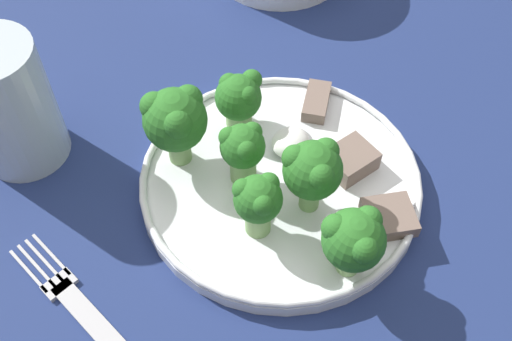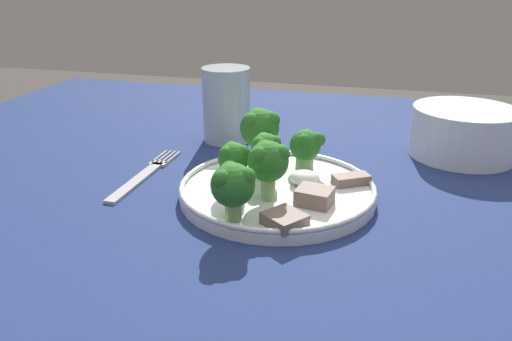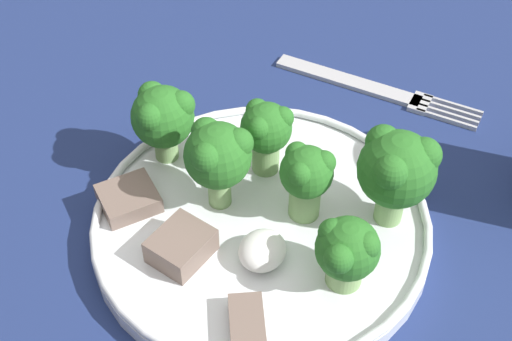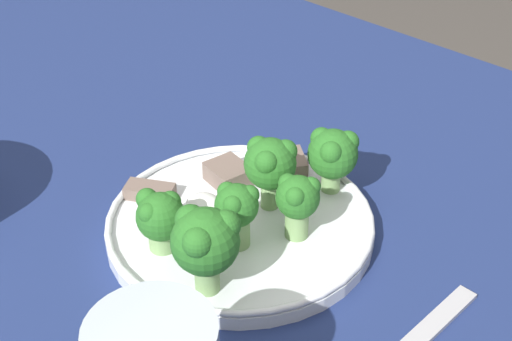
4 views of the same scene
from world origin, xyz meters
The scene contains 12 objects.
table centered at (0.00, 0.00, 0.66)m, with size 1.31×1.00×0.76m.
dinner_plate centered at (-0.02, -0.04, 0.76)m, with size 0.23×0.23×0.02m.
broccoli_floret_near_rim_left centered at (-0.07, -0.06, 0.81)m, with size 0.04×0.04×0.06m.
broccoli_floret_center_left centered at (-0.04, -0.02, 0.80)m, with size 0.04×0.04×0.06m.
broccoli_floret_back_left centered at (-0.05, -0.13, 0.81)m, with size 0.05×0.05×0.06m.
broccoli_floret_front_left centered at (0.00, 0.02, 0.80)m, with size 0.04×0.04×0.05m.
broccoli_floret_center_back centered at (-0.02, -0.08, 0.81)m, with size 0.05×0.05×0.07m.
broccoli_floret_mid_cluster centered at (-0.06, 0.03, 0.82)m, with size 0.05×0.05×0.07m.
meat_slice_front_slice centered at (0.01, -0.13, 0.77)m, with size 0.05×0.05×0.01m.
meat_slice_middle_slice centered at (0.03, -0.08, 0.78)m, with size 0.04×0.04×0.02m.
meat_slice_rear_slice centered at (0.06, -0.01, 0.77)m, with size 0.05×0.04×0.01m.
sauce_dollop centered at (0.01, -0.03, 0.78)m, with size 0.03×0.03×0.02m.
Camera 4 is at (-0.37, 0.29, 1.15)m, focal length 50.00 mm.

